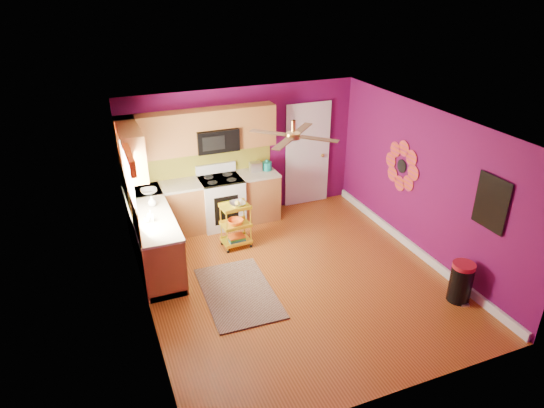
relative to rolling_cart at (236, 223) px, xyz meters
name	(u,v)px	position (x,y,z in m)	size (l,w,h in m)	color
ground	(296,279)	(0.55, -1.29, -0.45)	(5.00, 5.00, 0.00)	brown
room_envelope	(300,183)	(0.57, -1.29, 1.18)	(4.54, 5.04, 2.52)	#610B49
lower_cabinets	(184,219)	(-0.80, 0.52, -0.02)	(2.81, 2.31, 0.94)	brown
electric_range	(221,201)	(0.00, 0.88, 0.03)	(0.76, 0.66, 1.13)	white
upper_cabinetry	(179,138)	(-0.69, 0.88, 1.35)	(2.80, 2.30, 1.26)	brown
left_window	(128,173)	(-1.67, -0.24, 1.29)	(0.08, 1.35, 1.08)	white
panel_door	(307,156)	(1.90, 1.17, 0.57)	(0.95, 0.11, 2.15)	white
right_wall_art	(439,181)	(2.78, -1.63, 0.99)	(0.04, 2.74, 1.04)	black
ceiling_fan	(293,135)	(0.55, -1.09, 1.84)	(1.01, 1.01, 0.26)	#BF8C3F
shag_rug	(238,292)	(-0.41, -1.32, -0.44)	(1.01, 1.64, 0.02)	black
rolling_cart	(236,223)	(0.00, 0.00, 0.00)	(0.51, 0.38, 0.88)	yellow
trash_can	(461,282)	(2.54, -2.67, -0.14)	(0.43, 0.43, 0.62)	black
teal_kettle	(267,166)	(0.95, 0.96, 0.57)	(0.18, 0.18, 0.21)	#128982
toaster	(256,167)	(0.72, 0.98, 0.58)	(0.22, 0.15, 0.18)	beige
soap_bottle_a	(151,216)	(-1.44, -0.33, 0.58)	(0.08, 0.08, 0.18)	#EA3F72
soap_bottle_b	(152,201)	(-1.34, 0.19, 0.58)	(0.14, 0.14, 0.17)	white
counter_dish	(149,191)	(-1.31, 0.72, 0.52)	(0.28, 0.28, 0.07)	white
counter_cup	(148,219)	(-1.49, -0.34, 0.53)	(0.11, 0.11, 0.09)	white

